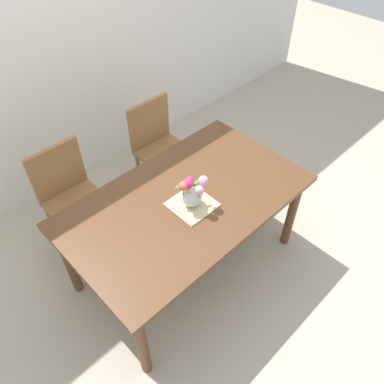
{
  "coord_description": "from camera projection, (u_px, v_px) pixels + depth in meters",
  "views": [
    {
      "loc": [
        -1.2,
        -1.3,
        2.58
      ],
      "look_at": [
        -0.01,
        -0.07,
        0.87
      ],
      "focal_mm": 35.29,
      "sensor_mm": 36.0,
      "label": 1
    }
  ],
  "objects": [
    {
      "name": "ground_plane",
      "position": [
        187.0,
        263.0,
        3.08
      ],
      "size": [
        12.0,
        12.0,
        0.0
      ],
      "primitive_type": "plane",
      "color": "#B7AD99"
    },
    {
      "name": "back_wall",
      "position": [
        42.0,
        33.0,
        2.9
      ],
      "size": [
        7.0,
        0.1,
        2.8
      ],
      "primitive_type": "cube",
      "color": "silver",
      "rests_on": "ground_plane"
    },
    {
      "name": "dining_table",
      "position": [
        186.0,
        208.0,
        2.6
      ],
      "size": [
        1.67,
        0.99,
        0.75
      ],
      "color": "brown",
      "rests_on": "ground_plane"
    },
    {
      "name": "chair_left",
      "position": [
        70.0,
        193.0,
        2.91
      ],
      "size": [
        0.42,
        0.42,
        0.9
      ],
      "rotation": [
        0.0,
        0.0,
        3.14
      ],
      "color": "olive",
      "rests_on": "ground_plane"
    },
    {
      "name": "chair_right",
      "position": [
        158.0,
        143.0,
        3.35
      ],
      "size": [
        0.42,
        0.42,
        0.9
      ],
      "rotation": [
        0.0,
        0.0,
        3.14
      ],
      "color": "olive",
      "rests_on": "ground_plane"
    },
    {
      "name": "placemat",
      "position": [
        192.0,
        204.0,
        2.5
      ],
      "size": [
        0.28,
        0.28,
        0.01
      ],
      "primitive_type": "cube",
      "color": "#CCB789",
      "rests_on": "dining_table"
    },
    {
      "name": "flower_vase",
      "position": [
        192.0,
        193.0,
        2.42
      ],
      "size": [
        0.19,
        0.2,
        0.23
      ],
      "color": "silver",
      "rests_on": "placemat"
    }
  ]
}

